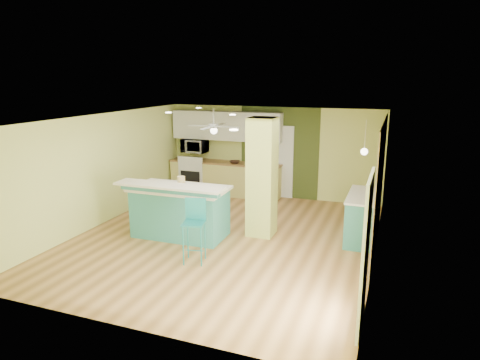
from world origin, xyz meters
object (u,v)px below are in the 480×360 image
peninsula (180,210)px  bar_stool (195,220)px  side_counter (363,217)px  fruit_bowl (235,162)px  canister (181,181)px

peninsula → bar_stool: (0.86, -1.02, 0.22)m
bar_stool → side_counter: bearing=25.4°
peninsula → bar_stool: bearing=-50.9°
fruit_bowl → bar_stool: bearing=-78.3°
peninsula → canister: 0.63m
peninsula → side_counter: bearing=16.4°
fruit_bowl → canister: 3.09m
peninsula → bar_stool: size_ratio=1.96×
bar_stool → side_counter: size_ratio=0.78×
bar_stool → fruit_bowl: bearing=89.2°
bar_stool → side_counter: bar_stool is taller
side_counter → canister: bearing=-166.0°
peninsula → fruit_bowl: peninsula is taller
side_counter → canister: canister is taller
peninsula → canister: bearing=104.7°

